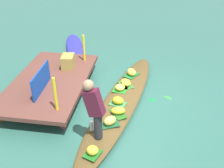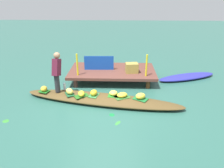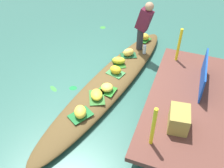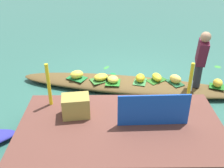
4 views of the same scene
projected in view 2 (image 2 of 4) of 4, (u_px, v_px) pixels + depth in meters
canal_water at (102, 102)px, 6.77m from camera, size 40.00×40.00×0.00m
dock_platform at (112, 71)px, 8.32m from camera, size 3.20×1.80×0.41m
vendor_boat at (102, 99)px, 6.73m from camera, size 5.01×1.72×0.21m
moored_boat at (187, 77)px, 8.51m from camera, size 2.48×1.39×0.17m
leaf_mat_0 at (44, 91)px, 7.01m from camera, size 0.38×0.35×0.01m
banana_bunch_0 at (44, 89)px, 6.98m from camera, size 0.23×0.25×0.17m
leaf_mat_1 at (122, 97)px, 6.63m from camera, size 0.53×0.47×0.01m
banana_bunch_1 at (122, 95)px, 6.60m from camera, size 0.39×0.35×0.14m
leaf_mat_2 at (140, 99)px, 6.52m from camera, size 0.51×0.46×0.01m
banana_bunch_2 at (141, 96)px, 6.49m from camera, size 0.37×0.33×0.18m
leaf_mat_3 at (81, 96)px, 6.70m from camera, size 0.49×0.45×0.01m
banana_bunch_3 at (81, 94)px, 6.67m from camera, size 0.25×0.34×0.16m
leaf_mat_4 at (70, 94)px, 6.82m from camera, size 0.38×0.45×0.01m
banana_bunch_4 at (70, 91)px, 6.78m from camera, size 0.32×0.32×0.19m
leaf_mat_5 at (113, 95)px, 6.74m from camera, size 0.35×0.38×0.01m
banana_bunch_5 at (113, 93)px, 6.71m from camera, size 0.34×0.34×0.15m
leaf_mat_6 at (94, 95)px, 6.74m from camera, size 0.36×0.43×0.01m
banana_bunch_6 at (94, 93)px, 6.70m from camera, size 0.26×0.30×0.18m
vendor_person at (57, 70)px, 6.76m from camera, size 0.25×0.43×1.25m
water_bottle at (65, 86)px, 7.09m from camera, size 0.08×0.08×0.23m
market_banner at (99, 63)px, 8.21m from camera, size 1.10×0.07×0.53m
railing_post_west at (77, 65)px, 7.63m from camera, size 0.06×0.06×0.77m
railing_post_east at (146, 65)px, 7.55m from camera, size 0.06×0.06×0.77m
produce_crate at (132, 68)px, 7.96m from camera, size 0.48×0.37×0.35m
drifting_plant_0 at (112, 115)px, 6.08m from camera, size 0.19×0.21×0.01m
drifting_plant_1 at (6, 121)px, 5.79m from camera, size 0.24×0.24×0.01m
drifting_plant_2 at (118, 123)px, 5.70m from camera, size 0.21×0.25×0.01m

